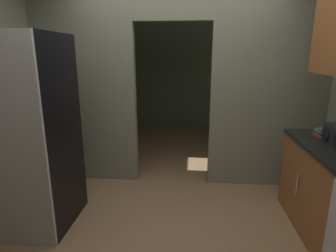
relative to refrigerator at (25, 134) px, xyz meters
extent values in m
plane|color=#93704C|center=(1.40, -0.20, -0.93)|extent=(20.00, 20.00, 0.00)
cube|color=gray|center=(0.21, 1.08, 0.37)|extent=(1.30, 0.12, 2.61)
cube|color=gray|center=(2.53, 1.08, 0.37)|extent=(1.41, 0.12, 2.61)
cube|color=slate|center=(1.40, 4.04, 0.37)|extent=(3.67, 0.10, 2.61)
cube|color=slate|center=(-0.39, 2.56, 0.37)|extent=(0.10, 2.96, 2.61)
cube|color=slate|center=(3.19, 2.56, 0.37)|extent=(0.10, 2.96, 2.61)
cube|color=black|center=(0.00, 0.02, 0.00)|extent=(0.80, 0.75, 1.87)
cylinder|color=#B7BABC|center=(2.62, 0.12, -0.47)|extent=(0.01, 0.01, 0.22)
cylinder|color=black|center=(2.81, 0.12, 0.04)|extent=(0.01, 0.13, 0.13)
cube|color=red|center=(2.90, 0.36, -0.04)|extent=(0.15, 0.17, 0.02)
cube|color=black|center=(2.92, 0.36, -0.03)|extent=(0.12, 0.17, 0.02)
cube|color=#388C47|center=(2.92, 0.37, -0.01)|extent=(0.14, 0.18, 0.03)
cube|color=#2D609E|center=(2.91, 0.36, 0.02)|extent=(0.11, 0.12, 0.02)
camera|label=1|loc=(1.58, -2.43, 0.76)|focal=29.74mm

